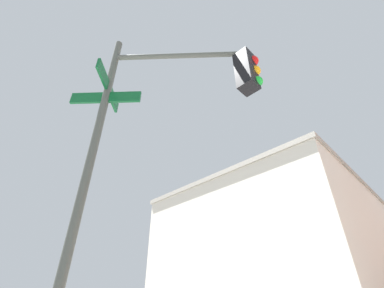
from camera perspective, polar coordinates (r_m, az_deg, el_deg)
traffic_signal_near at (r=4.03m, az=-4.43°, el=7.66°), size 2.29×2.09×5.51m
building_stucco at (r=30.08m, az=20.40°, el=-23.08°), size 17.40×22.23×11.70m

